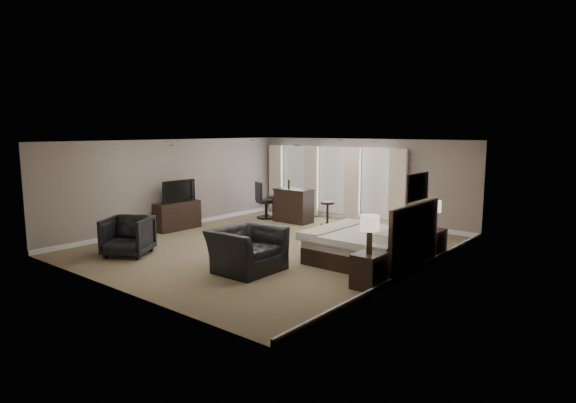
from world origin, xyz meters
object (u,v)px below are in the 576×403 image
Objects in this scene: nightstand_far at (432,243)px; armchair_near at (247,242)px; lamp_far at (434,215)px; tv at (177,199)px; bar_stool_right at (327,216)px; nightstand_near at (369,271)px; bar_stool_left at (273,208)px; lamp_near at (370,235)px; armchair_far at (128,234)px; bed at (367,231)px; dresser at (178,216)px; desk_chair at (266,200)px; bar_counter at (294,205)px.

armchair_near is at bearing -125.13° from nightstand_far.
armchair_near is (-2.48, -3.53, -0.36)m from lamp_far.
lamp_far is at bearing -75.14° from tv.
bar_stool_right is (3.48, 2.59, -0.46)m from tv.
bar_stool_left reaches higher than nightstand_near.
nightstand_near is at bearing -90.00° from nightstand_far.
lamp_near is 0.71× the size of armchair_far.
lamp_near is (0.89, -1.45, 0.29)m from bed.
tv is (0.00, 0.00, 0.48)m from dresser.
armchair_near is at bearing -15.68° from armchair_far.
tv is at bearing 88.01° from armchair_far.
desk_chair reaches higher than tv.
bar_counter is (-5.01, 1.18, -0.43)m from lamp_far.
lamp_far reaches higher than armchair_near.
armchair_near is (-1.59, -2.08, -0.11)m from bed.
lamp_far reaches higher than armchair_far.
lamp_near is at bearing -90.00° from lamp_far.
bar_stool_right is (2.01, 5.15, -0.07)m from armchair_far.
lamp_far is at bearing 90.00° from lamp_near.
armchair_far is 5.46m from bar_stool_left.
bar_stool_left is at bearing 68.20° from dresser.
tv is (-6.92, 1.06, -0.11)m from lamp_near.
armchair_far reaches higher than nightstand_far.
desk_chair is (-6.12, 4.02, -0.39)m from lamp_near.
bar_counter is (-2.53, 4.71, -0.07)m from armchair_near.
desk_chair reaches higher than nightstand_far.
tv is 3.59m from bar_counter.
lamp_far is at bearing -36.00° from armchair_near.
nightstand_far is 0.88× the size of lamp_near.
bar_stool_right is (1.57, -0.42, -0.10)m from bar_counter.
lamp_near is 5.06m from bar_stool_right.
lamp_far is 7.16m from tv.
tv is 3.15m from bar_stool_left.
tv is 0.81× the size of armchair_near.
bed is 5.83m from desk_chair.
lamp_near is 0.51× the size of dresser.
bar_counter reaches higher than nightstand_far.
armchair_near is at bearing -77.35° from bar_stool_right.
lamp_far reaches higher than bar_stool_left.
armchair_far reaches higher than bar_stool_left.
bed is at bearing 121.54° from nightstand_near.
lamp_far is 3.56m from bar_stool_right.
nightstand_near is at bearing 0.00° from lamp_near.
lamp_far is 0.85× the size of bar_stool_left.
desk_chair is at bearing 37.21° from armchair_near.
dresser reaches higher than nightstand_near.
bar_stool_right is (-0.96, 4.28, -0.17)m from armchair_near.
bed is 4.89m from bar_counter.
nightstand_far is 0.74× the size of bar_stool_right.
desk_chair is at bearing 172.27° from bar_stool_right.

